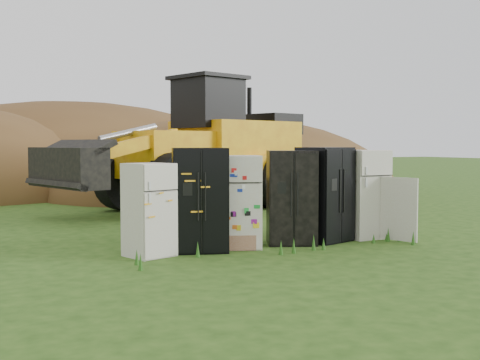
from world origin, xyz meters
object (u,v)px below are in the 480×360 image
object	(u,v)px
fridge_black_side	(200,200)
fridge_black_right	(325,194)
fridge_open_door	(364,194)
wheel_loader	(181,143)
fridge_leftmost	(149,210)
fridge_dark_mid	(292,197)
fridge_sticker	(240,202)

from	to	relation	value
fridge_black_side	fridge_black_right	bearing A→B (deg)	16.25
fridge_open_door	wheel_loader	distance (m)	6.67
fridge_open_door	fridge_leftmost	bearing A→B (deg)	178.01
fridge_leftmost	fridge_black_right	xyz separation A→B (m)	(3.68, 0.01, 0.13)
fridge_open_door	wheel_loader	bearing A→B (deg)	102.46
fridge_dark_mid	wheel_loader	bearing A→B (deg)	113.35
fridge_leftmost	fridge_black_side	distance (m)	1.00
fridge_black_right	fridge_sticker	bearing A→B (deg)	161.20
fridge_black_side	fridge_black_right	world-z (taller)	fridge_black_right
wheel_loader	fridge_leftmost	bearing A→B (deg)	-131.43
fridge_dark_mid	wheel_loader	size ratio (longest dim) A/B	0.22
fridge_leftmost	fridge_black_right	world-z (taller)	fridge_black_right
wheel_loader	fridge_sticker	bearing A→B (deg)	-117.00
fridge_sticker	fridge_dark_mid	size ratio (longest dim) A/B	0.95
fridge_sticker	wheel_loader	distance (m)	6.52
fridge_black_side	fridge_dark_mid	world-z (taller)	fridge_black_side
wheel_loader	fridge_black_right	bearing A→B (deg)	-100.19
fridge_sticker	fridge_open_door	size ratio (longest dim) A/B	0.95
fridge_sticker	fridge_black_right	size ratio (longest dim) A/B	0.92
fridge_black_right	fridge_open_door	world-z (taller)	fridge_black_right
fridge_leftmost	fridge_dark_mid	size ratio (longest dim) A/B	0.89
fridge_black_side	fridge_dark_mid	size ratio (longest dim) A/B	1.03
fridge_open_door	fridge_black_right	bearing A→B (deg)	179.16
fridge_black_side	fridge_dark_mid	bearing A→B (deg)	16.06
fridge_black_side	wheel_loader	xyz separation A→B (m)	(1.99, 6.32, 1.05)
fridge_black_side	fridge_sticker	distance (m)	0.82
fridge_dark_mid	fridge_open_door	world-z (taller)	fridge_open_door
fridge_open_door	fridge_dark_mid	bearing A→B (deg)	178.08
fridge_sticker	fridge_leftmost	bearing A→B (deg)	-156.76
fridge_open_door	wheel_loader	size ratio (longest dim) A/B	0.22
fridge_leftmost	fridge_black_right	bearing A→B (deg)	-17.76
fridge_black_right	wheel_loader	bearing A→B (deg)	79.61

